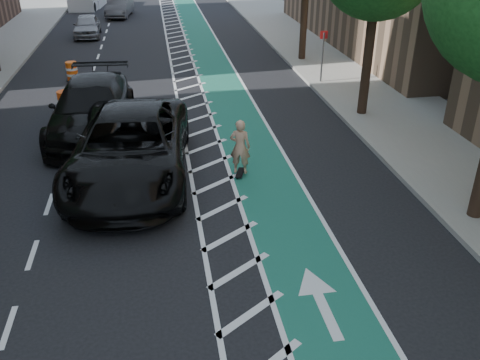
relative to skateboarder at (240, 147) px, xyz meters
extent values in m
plane|color=black|center=(-2.30, -3.29, -0.95)|extent=(120.00, 120.00, 0.00)
cube|color=#1B5F48|center=(0.70, 6.71, -0.94)|extent=(2.00, 90.00, 0.01)
cube|color=silver|center=(-0.80, 6.71, -0.94)|extent=(1.40, 90.00, 0.01)
cube|color=gray|center=(7.20, 6.71, -0.87)|extent=(5.00, 90.00, 0.15)
cube|color=gray|center=(4.75, 6.71, -0.87)|extent=(0.12, 90.00, 0.16)
cylinder|color=#382619|center=(5.60, 4.71, 1.25)|extent=(0.36, 0.36, 4.40)
cylinder|color=#382619|center=(5.60, 12.71, 1.25)|extent=(0.36, 0.36, 4.40)
cylinder|color=#4C4C4C|center=(5.30, 8.71, 0.25)|extent=(0.08, 0.08, 2.40)
cube|color=red|center=(5.30, 8.71, 1.35)|extent=(0.35, 0.02, 0.35)
cube|color=black|center=(0.00, 0.00, -0.87)|extent=(0.41, 0.73, 0.03)
cylinder|color=black|center=(0.01, 0.24, -0.92)|extent=(0.04, 0.06, 0.05)
cylinder|color=black|center=(0.14, 0.20, -0.92)|extent=(0.04, 0.06, 0.05)
cylinder|color=black|center=(-0.14, -0.20, -0.92)|extent=(0.04, 0.06, 0.05)
cylinder|color=black|center=(-0.01, -0.24, -0.92)|extent=(0.04, 0.06, 0.05)
imported|color=tan|center=(0.00, 0.00, 0.00)|extent=(0.72, 0.59, 1.70)
imported|color=black|center=(-3.23, 0.40, 0.05)|extent=(3.93, 7.44, 2.00)
imported|color=black|center=(-4.70, 4.31, -0.01)|extent=(2.98, 6.60, 1.88)
imported|color=gray|center=(-6.57, 21.68, -0.26)|extent=(1.72, 4.06, 1.37)
imported|color=#505055|center=(-4.79, 28.88, -0.21)|extent=(2.14, 4.66, 1.48)
cube|color=white|center=(-7.94, 32.03, -0.15)|extent=(2.29, 1.91, 1.58)
cylinder|color=black|center=(-8.94, 31.72, -0.58)|extent=(0.34, 0.76, 0.74)
cylinder|color=black|center=(-7.05, 31.50, -0.58)|extent=(0.34, 0.76, 0.74)
cylinder|color=black|center=(-8.51, 35.49, -0.58)|extent=(0.34, 0.76, 0.74)
cylinder|color=black|center=(-6.62, 35.28, -0.58)|extent=(0.34, 0.76, 0.74)
cylinder|color=#DF580B|center=(-4.50, 1.71, -0.44)|extent=(0.58, 0.58, 1.01)
cylinder|color=silver|center=(-4.50, 1.71, -0.61)|extent=(0.59, 0.59, 0.13)
cylinder|color=silver|center=(-4.50, 1.71, -0.30)|extent=(0.59, 0.59, 0.13)
cylinder|color=black|center=(-4.50, 1.71, -0.92)|extent=(0.74, 0.74, 0.04)
cylinder|color=#F44B0C|center=(-5.90, 6.21, -0.43)|extent=(0.59, 0.59, 1.02)
cylinder|color=silver|center=(-5.90, 6.21, -0.60)|extent=(0.60, 0.60, 0.14)
cylinder|color=silver|center=(-5.90, 6.21, -0.29)|extent=(0.60, 0.60, 0.14)
cylinder|color=black|center=(-5.90, 6.21, -0.92)|extent=(0.75, 0.75, 0.05)
cylinder|color=#FB590D|center=(-6.30, 11.26, -0.49)|extent=(0.53, 0.53, 0.91)
cylinder|color=silver|center=(-6.30, 11.26, -0.64)|extent=(0.54, 0.54, 0.12)
cylinder|color=silver|center=(-6.30, 11.26, -0.36)|extent=(0.54, 0.54, 0.12)
cylinder|color=black|center=(-6.30, 11.26, -0.93)|extent=(0.67, 0.67, 0.04)
camera|label=1|loc=(-2.29, -13.71, 6.12)|focal=38.00mm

